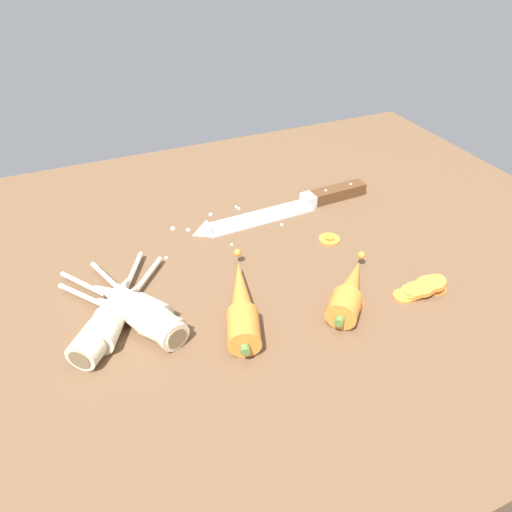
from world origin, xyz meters
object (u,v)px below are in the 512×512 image
object	(u,v)px
carrot_slice_stray_mid	(329,238)
parsnip_front	(127,302)
parsnip_back	(110,319)
parsnip_outer	(114,309)
parsnip_mid_left	(136,315)
carrot_slice_stray_far	(350,303)
whole_carrot_second	(350,291)
whole_carrot	(242,304)
chefs_knife	(281,210)
carrot_slice_stray_near	(435,287)
carrot_slice_stack	(420,289)
parsnip_mid_right	(145,309)

from	to	relation	value
carrot_slice_stray_mid	parsnip_front	bearing A→B (deg)	-172.91
parsnip_back	parsnip_outer	size ratio (longest dim) A/B	0.96
carrot_slice_stray_mid	parsnip_mid_left	bearing A→B (deg)	-167.67
carrot_slice_stray_far	whole_carrot_second	bearing A→B (deg)	79.63
whole_carrot	parsnip_mid_left	distance (cm)	13.87
chefs_knife	carrot_slice_stray_far	world-z (taller)	chefs_knife
parsnip_outer	carrot_slice_stray_near	xyz separation A→B (cm)	(43.57, -12.07, -1.62)
carrot_slice_stray_near	carrot_slice_stray_mid	bearing A→B (deg)	114.49
whole_carrot_second	carrot_slice_stack	bearing A→B (deg)	-14.02
carrot_slice_stack	carrot_slice_stray_near	world-z (taller)	carrot_slice_stack
whole_carrot	parsnip_outer	world-z (taller)	whole_carrot
chefs_knife	whole_carrot_second	distance (cm)	25.41
parsnip_mid_left	parsnip_outer	world-z (taller)	same
whole_carrot	carrot_slice_stray_far	world-z (taller)	whole_carrot
parsnip_outer	carrot_slice_stray_near	bearing A→B (deg)	-15.49
whole_carrot	carrot_slice_stray_mid	bearing A→B (deg)	28.27
parsnip_mid_left	carrot_slice_stray_far	distance (cm)	29.03
chefs_knife	parsnip_back	distance (cm)	37.48
parsnip_mid_right	parsnip_outer	xyz separation A→B (cm)	(-3.78, 1.76, 0.00)
chefs_knife	parsnip_front	distance (cm)	33.94
parsnip_back	carrot_slice_stray_far	distance (cm)	32.23
parsnip_mid_right	parsnip_back	bearing A→B (deg)	-178.52
carrot_slice_stray_far	carrot_slice_stack	bearing A→B (deg)	-11.08
parsnip_mid_left	carrot_slice_stray_near	distance (cm)	42.31
parsnip_front	parsnip_back	distance (cm)	3.68
carrot_slice_stray_near	parsnip_mid_left	bearing A→B (deg)	166.85
carrot_slice_stack	parsnip_mid_left	bearing A→B (deg)	166.11
whole_carrot	carrot_slice_stack	xyz separation A→B (cm)	(24.88, -6.02, -1.12)
parsnip_back	carrot_slice_stack	world-z (taller)	parsnip_back
chefs_knife	parsnip_back	bearing A→B (deg)	-151.62
chefs_knife	parsnip_back	xyz separation A→B (cm)	(-32.96, -17.80, 1.33)
parsnip_mid_left	whole_carrot_second	bearing A→B (deg)	-13.85
chefs_knife	carrot_slice_stray_mid	distance (cm)	11.66
parsnip_back	whole_carrot	bearing A→B (deg)	-13.67
whole_carrot	parsnip_outer	distance (cm)	16.90
parsnip_mid_right	carrot_slice_stack	xyz separation A→B (cm)	(36.94, -10.17, -1.00)
parsnip_outer	carrot_slice_stack	distance (cm)	42.44
parsnip_mid_right	parsnip_outer	world-z (taller)	same
carrot_slice_stack	carrot_slice_stray_mid	world-z (taller)	carrot_slice_stack
parsnip_front	carrot_slice_stray_far	world-z (taller)	parsnip_front
chefs_knife	carrot_slice_stray_mid	xyz separation A→B (cm)	(3.66, -11.07, -0.29)
whole_carrot_second	carrot_slice_stack	xyz separation A→B (cm)	(10.21, -2.55, -1.12)
parsnip_front	parsnip_mid_right	xyz separation A→B (cm)	(1.85, -2.40, -0.00)
parsnip_front	parsnip_back	world-z (taller)	same
whole_carrot_second	parsnip_front	bearing A→B (deg)	160.68
parsnip_back	parsnip_front	bearing A→B (deg)	43.16
carrot_slice_stray_near	carrot_slice_stray_mid	xyz separation A→B (cm)	(-7.71, 16.93, -0.00)
parsnip_front	parsnip_outer	world-z (taller)	same
parsnip_mid_right	parsnip_back	world-z (taller)	same
carrot_slice_stray_far	chefs_knife	bearing A→B (deg)	86.03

